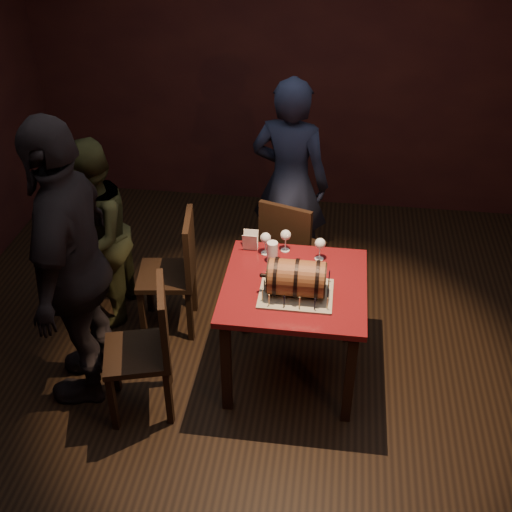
# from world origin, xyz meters

# --- Properties ---
(room_shell) EXTENTS (5.04, 5.04, 2.80)m
(room_shell) POSITION_xyz_m (0.00, 0.00, 1.40)
(room_shell) COLOR black
(room_shell) RESTS_ON ground
(pub_table) EXTENTS (0.90, 0.90, 0.75)m
(pub_table) POSITION_xyz_m (0.16, 0.07, 0.64)
(pub_table) COLOR #4F0D12
(pub_table) RESTS_ON ground
(cake_board) EXTENTS (0.45, 0.35, 0.01)m
(cake_board) POSITION_xyz_m (0.18, -0.04, 0.76)
(cake_board) COLOR gray
(cake_board) RESTS_ON pub_table
(barrel_cake) EXTENTS (0.40, 0.24, 0.24)m
(barrel_cake) POSITION_xyz_m (0.18, -0.04, 0.87)
(barrel_cake) COLOR brown
(barrel_cake) RESTS_ON cake_board
(birthday_candles) EXTENTS (0.40, 0.30, 0.09)m
(birthday_candles) POSITION_xyz_m (0.18, -0.04, 0.80)
(birthday_candles) COLOR #FBE396
(birthday_candles) RESTS_ON cake_board
(wine_glass_left) EXTENTS (0.07, 0.07, 0.16)m
(wine_glass_left) POSITION_xyz_m (-0.06, 0.38, 0.87)
(wine_glass_left) COLOR silver
(wine_glass_left) RESTS_ON pub_table
(wine_glass_mid) EXTENTS (0.07, 0.07, 0.16)m
(wine_glass_mid) POSITION_xyz_m (0.07, 0.43, 0.87)
(wine_glass_mid) COLOR silver
(wine_glass_mid) RESTS_ON pub_table
(wine_glass_right) EXTENTS (0.07, 0.07, 0.16)m
(wine_glass_right) POSITION_xyz_m (0.30, 0.36, 0.87)
(wine_glass_right) COLOR silver
(wine_glass_right) RESTS_ON pub_table
(pint_of_ale) EXTENTS (0.07, 0.07, 0.15)m
(pint_of_ale) POSITION_xyz_m (-0.00, 0.29, 0.82)
(pint_of_ale) COLOR silver
(pint_of_ale) RESTS_ON pub_table
(menu_card) EXTENTS (0.10, 0.05, 0.13)m
(menu_card) POSITION_xyz_m (-0.17, 0.42, 0.81)
(menu_card) COLOR white
(menu_card) RESTS_ON pub_table
(chair_back) EXTENTS (0.50, 0.50, 0.93)m
(chair_back) POSITION_xyz_m (0.07, 0.81, 0.52)
(chair_back) COLOR black
(chair_back) RESTS_ON ground
(chair_left_rear) EXTENTS (0.45, 0.45, 0.93)m
(chair_left_rear) POSITION_xyz_m (-0.71, 0.45, 0.52)
(chair_left_rear) COLOR black
(chair_left_rear) RESTS_ON ground
(chair_left_front) EXTENTS (0.50, 0.50, 0.93)m
(chair_left_front) POSITION_xyz_m (-0.68, -0.35, 0.52)
(chair_left_front) COLOR black
(chair_left_front) RESTS_ON ground
(person_back) EXTENTS (0.68, 0.52, 1.68)m
(person_back) POSITION_xyz_m (0.02, 1.24, 0.84)
(person_back) COLOR #1A1E34
(person_back) RESTS_ON ground
(person_left_rear) EXTENTS (0.58, 0.73, 1.44)m
(person_left_rear) POSITION_xyz_m (-1.30, 0.47, 0.72)
(person_left_rear) COLOR #37371B
(person_left_rear) RESTS_ON ground
(person_left_front) EXTENTS (0.57, 1.16, 1.91)m
(person_left_front) POSITION_xyz_m (-1.15, -0.21, 0.96)
(person_left_front) COLOR black
(person_left_front) RESTS_ON ground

